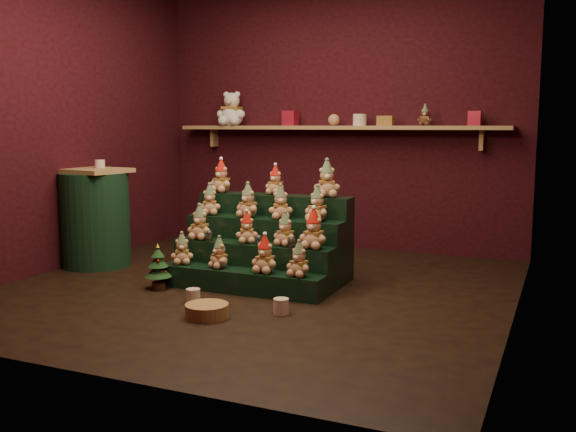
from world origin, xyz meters
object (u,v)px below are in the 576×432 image
at_px(mug_left, 193,296).
at_px(wicker_basket, 207,311).
at_px(mini_christmas_tree, 158,267).
at_px(riser_tier_front, 241,281).
at_px(side_table, 95,218).
at_px(mug_right, 281,306).
at_px(snow_globe_b, 259,240).
at_px(brown_bear, 425,115).
at_px(white_bear, 232,104).
at_px(snow_globe_a, 209,235).
at_px(snow_globe_c, 291,242).

xyz_separation_m(mug_left, wicker_basket, (0.29, -0.28, -0.01)).
height_order(mini_christmas_tree, wicker_basket, mini_christmas_tree).
distance_m(riser_tier_front, side_table, 1.79).
bearing_deg(mug_right, riser_tier_front, 142.37).
bearing_deg(mug_right, snow_globe_b, 128.10).
distance_m(mug_left, brown_bear, 3.03).
relative_size(side_table, mini_christmas_tree, 2.47).
distance_m(mini_christmas_tree, white_bear, 2.61).
bearing_deg(snow_globe_a, side_table, 172.71).
height_order(snow_globe_a, snow_globe_c, snow_globe_a).
xyz_separation_m(snow_globe_b, mug_right, (0.46, -0.58, -0.35)).
relative_size(snow_globe_c, white_bear, 0.20).
xyz_separation_m(snow_globe_a, mini_christmas_tree, (-0.29, -0.33, -0.23)).
height_order(mug_right, white_bear, white_bear).
distance_m(riser_tier_front, brown_bear, 2.61).
relative_size(mug_right, white_bear, 0.23).
relative_size(white_bear, brown_bear, 2.33).
bearing_deg(snow_globe_a, mug_right, -32.12).
height_order(snow_globe_c, brown_bear, brown_bear).
bearing_deg(riser_tier_front, mug_right, -37.63).
distance_m(snow_globe_b, mug_right, 0.82).
bearing_deg(riser_tier_front, mug_left, -112.93).
bearing_deg(mug_right, wicker_basket, -147.29).
height_order(mug_right, wicker_basket, mug_right).
bearing_deg(snow_globe_c, brown_bear, 70.48).
bearing_deg(mug_left, snow_globe_b, 65.22).
bearing_deg(mug_right, mini_christmas_tree, 168.28).
distance_m(riser_tier_front, snow_globe_a, 0.52).
distance_m(mini_christmas_tree, wicker_basket, 0.95).
bearing_deg(wicker_basket, white_bear, 114.88).
distance_m(snow_globe_b, brown_bear, 2.30).
xyz_separation_m(riser_tier_front, mini_christmas_tree, (-0.67, -0.17, 0.09)).
distance_m(snow_globe_b, mini_christmas_tree, 0.85).
bearing_deg(wicker_basket, snow_globe_a, 119.38).
distance_m(snow_globe_b, side_table, 1.82).
xyz_separation_m(mini_christmas_tree, wicker_basket, (0.77, -0.53, -0.13)).
bearing_deg(snow_globe_b, mug_right, -51.90).
bearing_deg(side_table, snow_globe_b, 2.62).
bearing_deg(mug_left, side_table, 153.95).
bearing_deg(mug_left, wicker_basket, -44.41).
bearing_deg(side_table, snow_globe_a, 0.75).
distance_m(riser_tier_front, wicker_basket, 0.71).
relative_size(riser_tier_front, wicker_basket, 4.62).
bearing_deg(side_table, wicker_basket, -21.44).
relative_size(mini_christmas_tree, brown_bear, 1.84).
height_order(snow_globe_b, wicker_basket, snow_globe_b).
distance_m(snow_globe_b, mug_left, 0.73).
bearing_deg(white_bear, snow_globe_c, -54.73).
bearing_deg(mini_christmas_tree, brown_bear, 51.97).
bearing_deg(side_table, snow_globe_c, 3.35).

